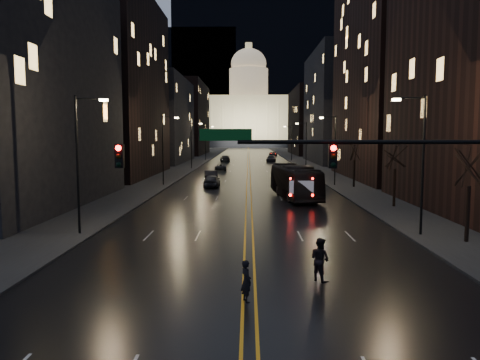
{
  "coord_description": "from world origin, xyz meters",
  "views": [
    {
      "loc": [
        -0.04,
        -19.69,
        6.48
      ],
      "look_at": [
        -0.63,
        13.14,
        3.34
      ],
      "focal_mm": 35.0,
      "sensor_mm": 36.0,
      "label": 1
    }
  ],
  "objects_px": {
    "receding_car_a": "(290,178)",
    "bus": "(295,182)",
    "oncoming_car_b": "(211,176)",
    "pedestrian_b": "(320,259)",
    "pedestrian_a": "(246,281)",
    "traffic_signal": "(390,168)",
    "oncoming_car_a": "(212,181)"
  },
  "relations": [
    {
      "from": "traffic_signal",
      "to": "pedestrian_a",
      "type": "relative_size",
      "value": 10.36
    },
    {
      "from": "traffic_signal",
      "to": "pedestrian_b",
      "type": "bearing_deg",
      "value": 165.09
    },
    {
      "from": "oncoming_car_a",
      "to": "bus",
      "type": "bearing_deg",
      "value": 133.2
    },
    {
      "from": "traffic_signal",
      "to": "oncoming_car_a",
      "type": "xyz_separation_m",
      "value": [
        -10.53,
        38.54,
        -4.31
      ]
    },
    {
      "from": "oncoming_car_b",
      "to": "pedestrian_a",
      "type": "height_order",
      "value": "oncoming_car_b"
    },
    {
      "from": "bus",
      "to": "oncoming_car_a",
      "type": "relative_size",
      "value": 2.66
    },
    {
      "from": "traffic_signal",
      "to": "pedestrian_a",
      "type": "distance_m",
      "value": 7.65
    },
    {
      "from": "traffic_signal",
      "to": "pedestrian_a",
      "type": "height_order",
      "value": "traffic_signal"
    },
    {
      "from": "oncoming_car_a",
      "to": "pedestrian_a",
      "type": "xyz_separation_m",
      "value": [
        4.5,
        -40.53,
        0.04
      ]
    },
    {
      "from": "oncoming_car_b",
      "to": "pedestrian_a",
      "type": "distance_m",
      "value": 46.93
    },
    {
      "from": "traffic_signal",
      "to": "pedestrian_a",
      "type": "xyz_separation_m",
      "value": [
        -6.03,
        -2.0,
        -4.27
      ]
    },
    {
      "from": "receding_car_a",
      "to": "pedestrian_a",
      "type": "relative_size",
      "value": 3.11
    },
    {
      "from": "traffic_signal",
      "to": "bus",
      "type": "bearing_deg",
      "value": 92.33
    },
    {
      "from": "oncoming_car_a",
      "to": "receding_car_a",
      "type": "height_order",
      "value": "receding_car_a"
    },
    {
      "from": "oncoming_car_b",
      "to": "receding_car_a",
      "type": "xyz_separation_m",
      "value": [
        10.79,
        -2.07,
        0.02
      ]
    },
    {
      "from": "pedestrian_a",
      "to": "pedestrian_b",
      "type": "height_order",
      "value": "pedestrian_b"
    },
    {
      "from": "bus",
      "to": "pedestrian_b",
      "type": "bearing_deg",
      "value": -100.48
    },
    {
      "from": "receding_car_a",
      "to": "pedestrian_a",
      "type": "height_order",
      "value": "receding_car_a"
    },
    {
      "from": "pedestrian_b",
      "to": "oncoming_car_b",
      "type": "bearing_deg",
      "value": -30.13
    },
    {
      "from": "oncoming_car_b",
      "to": "pedestrian_a",
      "type": "relative_size",
      "value": 3.04
    },
    {
      "from": "oncoming_car_b",
      "to": "pedestrian_b",
      "type": "bearing_deg",
      "value": 95.32
    },
    {
      "from": "bus",
      "to": "oncoming_car_b",
      "type": "bearing_deg",
      "value": 114.31
    },
    {
      "from": "oncoming_car_a",
      "to": "oncoming_car_b",
      "type": "distance_m",
      "value": 6.15
    },
    {
      "from": "bus",
      "to": "pedestrian_a",
      "type": "xyz_separation_m",
      "value": [
        -4.87,
        -30.32,
        -0.89
      ]
    },
    {
      "from": "oncoming_car_b",
      "to": "pedestrian_b",
      "type": "height_order",
      "value": "pedestrian_b"
    },
    {
      "from": "oncoming_car_a",
      "to": "oncoming_car_b",
      "type": "bearing_deg",
      "value": -83.58
    },
    {
      "from": "traffic_signal",
      "to": "oncoming_car_b",
      "type": "bearing_deg",
      "value": 104.01
    },
    {
      "from": "traffic_signal",
      "to": "receding_car_a",
      "type": "relative_size",
      "value": 3.33
    },
    {
      "from": "pedestrian_b",
      "to": "traffic_signal",
      "type": "bearing_deg",
      "value": -145.85
    },
    {
      "from": "traffic_signal",
      "to": "oncoming_car_a",
      "type": "relative_size",
      "value": 3.72
    },
    {
      "from": "receding_car_a",
      "to": "pedestrian_a",
      "type": "distance_m",
      "value": 44.94
    },
    {
      "from": "receding_car_a",
      "to": "bus",
      "type": "bearing_deg",
      "value": -94.5
    }
  ]
}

